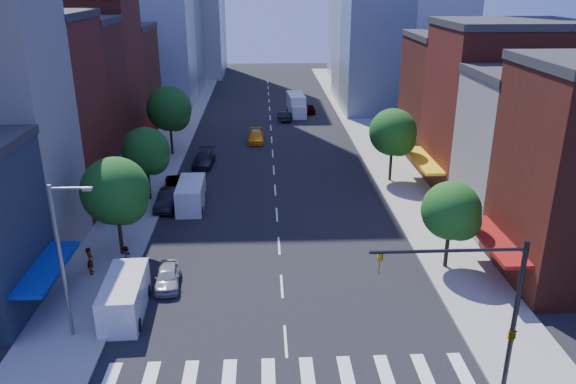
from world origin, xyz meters
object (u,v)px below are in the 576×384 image
at_px(taxi, 256,137).
at_px(traffic_car_far, 310,109).
at_px(box_truck, 296,105).
at_px(cargo_van_near, 124,298).
at_px(parked_car_third, 176,185).
at_px(parked_car_rear, 204,159).
at_px(pedestrian_far, 126,260).
at_px(parked_car_front, 168,276).
at_px(parked_car_second, 168,199).
at_px(cargo_van_far, 191,195).
at_px(traffic_car_oncoming, 284,116).
at_px(pedestrian_near, 90,261).

height_order(taxi, traffic_car_far, taxi).
height_order(traffic_car_far, box_truck, box_truck).
xyz_separation_m(traffic_car_far, box_truck, (-2.11, -1.15, 0.78)).
bearing_deg(cargo_van_near, parked_car_third, 87.44).
relative_size(parked_car_rear, cargo_van_near, 0.91).
height_order(parked_car_rear, pedestrian_far, pedestrian_far).
bearing_deg(pedestrian_far, parked_car_front, 75.23).
distance_m(parked_car_second, cargo_van_far, 2.04).
height_order(traffic_car_oncoming, pedestrian_near, pedestrian_near).
height_order(parked_car_second, box_truck, box_truck).
bearing_deg(cargo_van_far, parked_car_third, 113.73).
xyz_separation_m(parked_car_front, taxi, (5.54, 34.54, 0.03)).
distance_m(parked_car_second, taxi, 22.27).
bearing_deg(pedestrian_near, box_truck, -33.83).
bearing_deg(pedestrian_far, parked_car_third, -171.73).
bearing_deg(parked_car_third, parked_car_rear, 70.66).
distance_m(parked_car_third, traffic_car_oncoming, 30.30).
bearing_deg(parked_car_second, parked_car_third, 93.50).
relative_size(traffic_car_far, pedestrian_near, 1.93).
bearing_deg(traffic_car_far, parked_car_second, 66.97).
distance_m(traffic_car_oncoming, pedestrian_far, 45.86).
relative_size(cargo_van_near, taxi, 1.19).
bearing_deg(box_truck, pedestrian_near, -113.09).
xyz_separation_m(parked_car_second, cargo_van_near, (0.01, -17.02, 0.39)).
relative_size(pedestrian_near, pedestrian_far, 0.99).
height_order(traffic_car_oncoming, pedestrian_far, pedestrian_far).
bearing_deg(traffic_car_far, parked_car_rear, 61.45).
xyz_separation_m(traffic_car_oncoming, box_truck, (1.95, 3.56, 0.76)).
xyz_separation_m(parked_car_second, parked_car_rear, (2.00, 11.77, -0.04)).
bearing_deg(cargo_van_far, taxi, 74.47).
xyz_separation_m(parked_car_second, taxi, (7.54, 20.96, -0.09)).
xyz_separation_m(parked_car_third, cargo_van_near, (-0.10, -21.01, 0.51)).
bearing_deg(pedestrian_near, cargo_van_near, -160.23).
distance_m(pedestrian_near, pedestrian_far, 2.39).
bearing_deg(traffic_car_far, traffic_car_oncoming, 49.14).
bearing_deg(parked_car_front, cargo_van_near, -125.17).
relative_size(cargo_van_far, traffic_car_oncoming, 1.37).
bearing_deg(pedestrian_near, cargo_van_far, -38.82).
relative_size(cargo_van_near, traffic_car_oncoming, 1.40).
relative_size(cargo_van_far, box_truck, 0.73).
bearing_deg(pedestrian_far, box_truck, 175.38).
height_order(parked_car_second, cargo_van_near, cargo_van_near).
distance_m(parked_car_third, box_truck, 34.34).
height_order(taxi, pedestrian_far, pedestrian_far).
bearing_deg(cargo_van_near, parked_car_second, 87.74).
distance_m(parked_car_front, cargo_van_near, 4.00).
bearing_deg(taxi, pedestrian_near, -107.96).
bearing_deg(traffic_car_far, cargo_van_far, 69.75).
bearing_deg(parked_car_rear, parked_car_third, -100.13).
xyz_separation_m(parked_car_third, pedestrian_near, (-3.49, -16.01, 0.47)).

